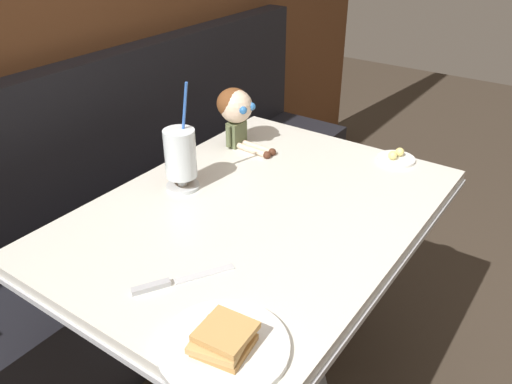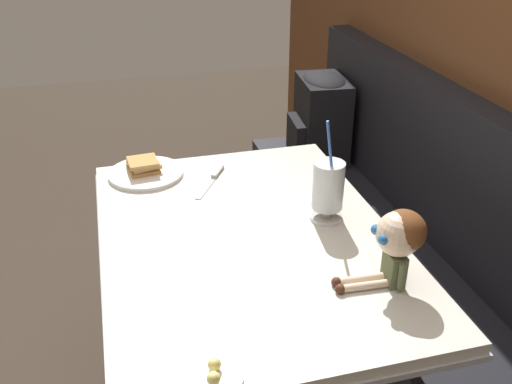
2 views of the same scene
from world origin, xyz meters
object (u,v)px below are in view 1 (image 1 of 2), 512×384
object	(u,v)px
seated_doll	(236,109)
butter_knife	(166,283)
toast_plate	(224,345)
milkshake_glass	(180,156)
butter_saucer	(396,158)

from	to	relation	value
seated_doll	butter_knife	bearing A→B (deg)	-155.05
toast_plate	milkshake_glass	distance (m)	0.65
milkshake_glass	butter_saucer	size ratio (longest dim) A/B	2.63
butter_knife	butter_saucer	bearing A→B (deg)	-11.36
toast_plate	milkshake_glass	world-z (taller)	milkshake_glass
toast_plate	butter_knife	bearing A→B (deg)	70.75
milkshake_glass	butter_saucer	xyz separation A→B (m)	(0.53, -0.44, -0.09)
milkshake_glass	butter_saucer	world-z (taller)	milkshake_glass
milkshake_glass	seated_doll	size ratio (longest dim) A/B	1.43
butter_knife	toast_plate	bearing A→B (deg)	-109.25
butter_saucer	butter_knife	xyz separation A→B (m)	(-0.87, 0.18, -0.00)
butter_knife	seated_doll	distance (m)	0.75
milkshake_glass	butter_knife	size ratio (longest dim) A/B	1.49
toast_plate	butter_saucer	size ratio (longest dim) A/B	2.08
milkshake_glass	seated_doll	xyz separation A→B (m)	(0.33, 0.05, 0.03)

